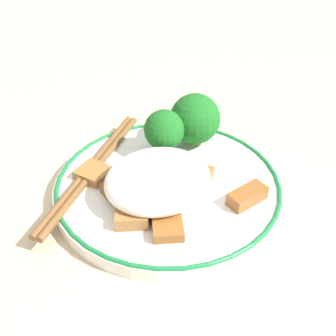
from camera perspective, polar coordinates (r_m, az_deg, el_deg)
name	(u,v)px	position (r m, az deg, el deg)	size (l,w,h in m)	color
ground_plane	(168,194)	(0.49, 0.00, -3.15)	(3.00, 3.00, 0.00)	#C6B28E
plate	(168,187)	(0.48, 0.00, -2.37)	(0.23, 0.23, 0.02)	white
rice_mound	(158,180)	(0.45, -1.24, -1.51)	(0.11, 0.09, 0.04)	white
broccoli_back_left	(195,119)	(0.52, 3.32, 5.99)	(0.06, 0.06, 0.06)	#7FB756
broccoli_back_center	(164,131)	(0.50, -0.47, 4.59)	(0.04, 0.04, 0.05)	#7FB756
meat_near_front	(197,176)	(0.48, 3.50, -1.00)	(0.04, 0.04, 0.01)	#995B28
meat_near_left	(168,226)	(0.42, -0.04, -7.14)	(0.04, 0.04, 0.01)	brown
meat_near_right	(94,173)	(0.49, -9.05, -0.61)	(0.04, 0.04, 0.01)	#9E6633
meat_near_back	(247,196)	(0.46, 9.65, -3.39)	(0.04, 0.02, 0.01)	brown
meat_on_rice_edge	(121,187)	(0.47, -5.73, -2.35)	(0.04, 0.03, 0.01)	brown
meat_mid_left	(131,215)	(0.43, -4.48, -5.78)	(0.04, 0.04, 0.01)	#9E6633
chopsticks	(91,170)	(0.50, -9.34, -0.21)	(0.17, 0.15, 0.01)	brown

